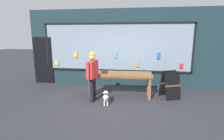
% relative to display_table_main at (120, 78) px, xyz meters
% --- Properties ---
extents(ground_plane, '(40.00, 40.00, 0.00)m').
position_rel_display_table_main_xyz_m(ground_plane, '(-0.00, -0.93, -0.71)').
color(ground_plane, '#2D2D33').
extents(shopfront_facade, '(8.32, 0.29, 3.27)m').
position_rel_display_table_main_xyz_m(shopfront_facade, '(-0.07, 1.46, 0.92)').
color(shopfront_facade, '#192D33').
rests_on(shopfront_facade, ground_plane).
extents(display_table_main, '(2.27, 0.68, 0.89)m').
position_rel_display_table_main_xyz_m(display_table_main, '(0.00, 0.00, 0.00)').
color(display_table_main, brown).
rests_on(display_table_main, ground_plane).
extents(person_browsing, '(0.32, 0.65, 1.67)m').
position_rel_display_table_main_xyz_m(person_browsing, '(-0.85, -0.58, 0.27)').
color(person_browsing, black).
rests_on(person_browsing, ground_plane).
extents(small_dog, '(0.25, 0.56, 0.39)m').
position_rel_display_table_main_xyz_m(small_dog, '(-0.37, -0.76, -0.44)').
color(small_dog, white).
rests_on(small_dog, ground_plane).
extents(sandwich_board_sign, '(0.71, 0.73, 0.96)m').
position_rel_display_table_main_xyz_m(sandwich_board_sign, '(1.75, 0.16, -0.22)').
color(sandwich_board_sign, black).
rests_on(sandwich_board_sign, ground_plane).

